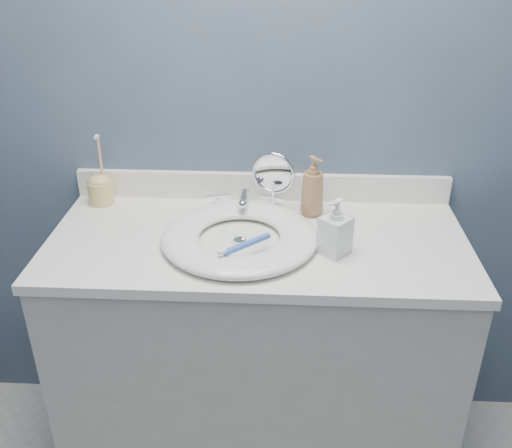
# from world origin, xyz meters

# --- Properties ---
(back_wall) EXTENTS (2.20, 0.02, 2.40)m
(back_wall) POSITION_xyz_m (0.00, 1.25, 1.20)
(back_wall) COLOR #465169
(back_wall) RESTS_ON ground
(vanity_cabinet) EXTENTS (1.20, 0.55, 0.85)m
(vanity_cabinet) POSITION_xyz_m (0.00, 0.97, 0.42)
(vanity_cabinet) COLOR beige
(vanity_cabinet) RESTS_ON ground
(countertop) EXTENTS (1.22, 0.57, 0.03)m
(countertop) POSITION_xyz_m (0.00, 0.97, 0.86)
(countertop) COLOR white
(countertop) RESTS_ON vanity_cabinet
(backsplash) EXTENTS (1.22, 0.02, 0.09)m
(backsplash) POSITION_xyz_m (0.00, 1.24, 0.93)
(backsplash) COLOR white
(backsplash) RESTS_ON countertop
(basin) EXTENTS (0.45, 0.45, 0.04)m
(basin) POSITION_xyz_m (-0.05, 0.94, 0.90)
(basin) COLOR white
(basin) RESTS_ON countertop
(drain) EXTENTS (0.04, 0.04, 0.01)m
(drain) POSITION_xyz_m (-0.05, 0.94, 0.88)
(drain) COLOR silver
(drain) RESTS_ON countertop
(faucet) EXTENTS (0.25, 0.13, 0.07)m
(faucet) POSITION_xyz_m (-0.05, 1.14, 0.91)
(faucet) COLOR silver
(faucet) RESTS_ON countertop
(makeup_mirror) EXTENTS (0.13, 0.08, 0.20)m
(makeup_mirror) POSITION_xyz_m (0.04, 1.14, 0.99)
(makeup_mirror) COLOR silver
(makeup_mirror) RESTS_ON countertop
(soap_bottle_amber) EXTENTS (0.10, 0.10, 0.19)m
(soap_bottle_amber) POSITION_xyz_m (0.16, 1.14, 0.98)
(soap_bottle_amber) COLOR #996F45
(soap_bottle_amber) RESTS_ON countertop
(soap_bottle_clear) EXTENTS (0.10, 0.10, 0.16)m
(soap_bottle_clear) POSITION_xyz_m (0.22, 0.90, 0.96)
(soap_bottle_clear) COLOR silver
(soap_bottle_clear) RESTS_ON countertop
(toothbrush_holder) EXTENTS (0.08, 0.08, 0.23)m
(toothbrush_holder) POSITION_xyz_m (-0.52, 1.18, 0.93)
(toothbrush_holder) COLOR #DCBE6E
(toothbrush_holder) RESTS_ON countertop
(toothbrush_lying) EXTENTS (0.14, 0.13, 0.02)m
(toothbrush_lying) POSITION_xyz_m (-0.03, 0.85, 0.92)
(toothbrush_lying) COLOR blue
(toothbrush_lying) RESTS_ON basin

